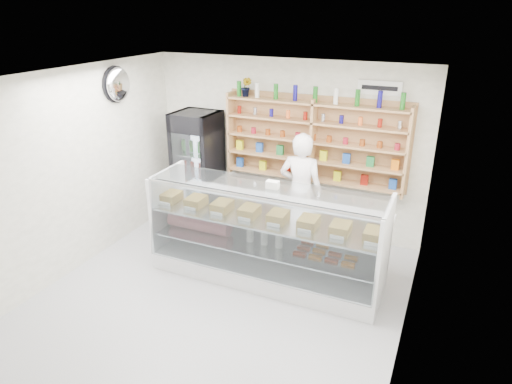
% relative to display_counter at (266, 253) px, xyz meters
% --- Properties ---
extents(room, '(5.00, 5.00, 5.00)m').
position_rel_display_counter_xyz_m(room, '(-0.35, -0.88, 1.03)').
color(room, '#B0B0B5').
rests_on(room, ground).
extents(display_counter, '(3.16, 0.94, 1.38)m').
position_rel_display_counter_xyz_m(display_counter, '(0.00, 0.00, 0.00)').
color(display_counter, white).
rests_on(display_counter, floor).
extents(shop_worker, '(0.68, 0.46, 1.83)m').
position_rel_display_counter_xyz_m(shop_worker, '(0.12, 1.05, 0.54)').
color(shop_worker, white).
rests_on(shop_worker, floor).
extents(drinks_cooler, '(0.71, 0.69, 1.93)m').
position_rel_display_counter_xyz_m(drinks_cooler, '(-1.77, 1.21, 0.60)').
color(drinks_cooler, black).
rests_on(drinks_cooler, floor).
extents(wall_shelving, '(2.84, 0.28, 1.33)m').
position_rel_display_counter_xyz_m(wall_shelving, '(0.15, 1.46, 1.22)').
color(wall_shelving, tan).
rests_on(wall_shelving, back_wall).
extents(potted_plant, '(0.17, 0.14, 0.31)m').
position_rel_display_counter_xyz_m(potted_plant, '(-0.97, 1.46, 1.98)').
color(potted_plant, '#1E6626').
rests_on(potted_plant, wall_shelving).
extents(security_mirror, '(0.15, 0.50, 0.50)m').
position_rel_display_counter_xyz_m(security_mirror, '(-2.52, 0.32, 2.08)').
color(security_mirror, silver).
rests_on(security_mirror, left_wall).
extents(wall_sign, '(0.62, 0.03, 0.20)m').
position_rel_display_counter_xyz_m(wall_sign, '(1.05, 1.59, 2.08)').
color(wall_sign, white).
rests_on(wall_sign, back_wall).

